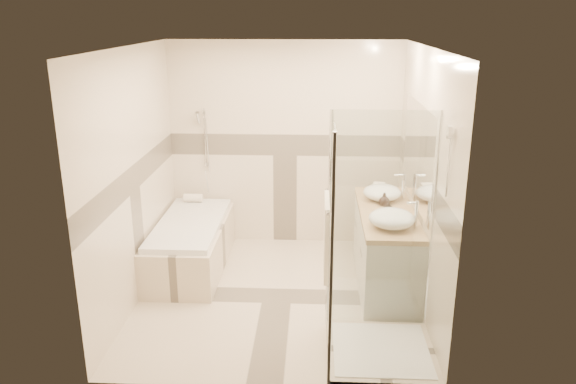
{
  "coord_description": "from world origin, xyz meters",
  "views": [
    {
      "loc": [
        0.37,
        -5.19,
        2.79
      ],
      "look_at": [
        0.1,
        0.25,
        1.05
      ],
      "focal_mm": 35.0,
      "sensor_mm": 36.0,
      "label": 1
    }
  ],
  "objects_px": {
    "bathtub": "(191,242)",
    "vessel_sink_far": "(392,218)",
    "amenity_bottle_b": "(384,199)",
    "vanity": "(385,248)",
    "shower_enclosure": "(368,300)",
    "amenity_bottle_a": "(387,208)",
    "vessel_sink_near": "(382,192)"
  },
  "relations": [
    {
      "from": "shower_enclosure",
      "to": "vessel_sink_far",
      "type": "height_order",
      "value": "shower_enclosure"
    },
    {
      "from": "bathtub",
      "to": "shower_enclosure",
      "type": "relative_size",
      "value": 0.83
    },
    {
      "from": "shower_enclosure",
      "to": "amenity_bottle_a",
      "type": "bearing_deg",
      "value": 76.53
    },
    {
      "from": "vessel_sink_far",
      "to": "vanity",
      "type": "bearing_deg",
      "value": 87.57
    },
    {
      "from": "vanity",
      "to": "vessel_sink_far",
      "type": "height_order",
      "value": "vessel_sink_far"
    },
    {
      "from": "vanity",
      "to": "amenity_bottle_b",
      "type": "xyz_separation_m",
      "value": [
        -0.02,
        0.15,
        0.5
      ]
    },
    {
      "from": "amenity_bottle_a",
      "to": "vanity",
      "type": "bearing_deg",
      "value": 81.38
    },
    {
      "from": "vessel_sink_near",
      "to": "vessel_sink_far",
      "type": "bearing_deg",
      "value": -90.0
    },
    {
      "from": "vanity",
      "to": "vessel_sink_far",
      "type": "relative_size",
      "value": 3.72
    },
    {
      "from": "vanity",
      "to": "vessel_sink_far",
      "type": "distance_m",
      "value": 0.69
    },
    {
      "from": "bathtub",
      "to": "amenity_bottle_b",
      "type": "height_order",
      "value": "amenity_bottle_b"
    },
    {
      "from": "vessel_sink_near",
      "to": "vessel_sink_far",
      "type": "height_order",
      "value": "vessel_sink_far"
    },
    {
      "from": "vanity",
      "to": "vessel_sink_near",
      "type": "height_order",
      "value": "vessel_sink_near"
    },
    {
      "from": "vessel_sink_far",
      "to": "amenity_bottle_b",
      "type": "height_order",
      "value": "vessel_sink_far"
    },
    {
      "from": "bathtub",
      "to": "vessel_sink_far",
      "type": "xyz_separation_m",
      "value": [
        2.13,
        -0.82,
        0.63
      ]
    },
    {
      "from": "vessel_sink_near",
      "to": "amenity_bottle_b",
      "type": "bearing_deg",
      "value": -90.0
    },
    {
      "from": "amenity_bottle_a",
      "to": "amenity_bottle_b",
      "type": "distance_m",
      "value": 0.28
    },
    {
      "from": "bathtub",
      "to": "vessel_sink_near",
      "type": "distance_m",
      "value": 2.22
    },
    {
      "from": "amenity_bottle_a",
      "to": "vessel_sink_near",
      "type": "bearing_deg",
      "value": 90.0
    },
    {
      "from": "bathtub",
      "to": "amenity_bottle_b",
      "type": "relative_size",
      "value": 11.88
    },
    {
      "from": "vessel_sink_near",
      "to": "amenity_bottle_b",
      "type": "height_order",
      "value": "vessel_sink_near"
    },
    {
      "from": "vessel_sink_far",
      "to": "amenity_bottle_a",
      "type": "xyz_separation_m",
      "value": [
        0.0,
        0.34,
        -0.01
      ]
    },
    {
      "from": "amenity_bottle_b",
      "to": "vessel_sink_far",
      "type": "bearing_deg",
      "value": -90.0
    },
    {
      "from": "vessel_sink_near",
      "to": "vessel_sink_far",
      "type": "relative_size",
      "value": 0.94
    },
    {
      "from": "bathtub",
      "to": "vanity",
      "type": "bearing_deg",
      "value": -9.25
    },
    {
      "from": "shower_enclosure",
      "to": "vessel_sink_near",
      "type": "height_order",
      "value": "shower_enclosure"
    },
    {
      "from": "amenity_bottle_a",
      "to": "shower_enclosure",
      "type": "bearing_deg",
      "value": -103.47
    },
    {
      "from": "vanity",
      "to": "shower_enclosure",
      "type": "distance_m",
      "value": 1.31
    },
    {
      "from": "shower_enclosure",
      "to": "amenity_bottle_b",
      "type": "bearing_deg",
      "value": 79.15
    },
    {
      "from": "shower_enclosure",
      "to": "vessel_sink_far",
      "type": "xyz_separation_m",
      "value": [
        0.27,
        0.8,
        0.43
      ]
    },
    {
      "from": "shower_enclosure",
      "to": "vanity",
      "type": "bearing_deg",
      "value": 77.03
    },
    {
      "from": "bathtub",
      "to": "amenity_bottle_a",
      "type": "height_order",
      "value": "amenity_bottle_a"
    }
  ]
}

